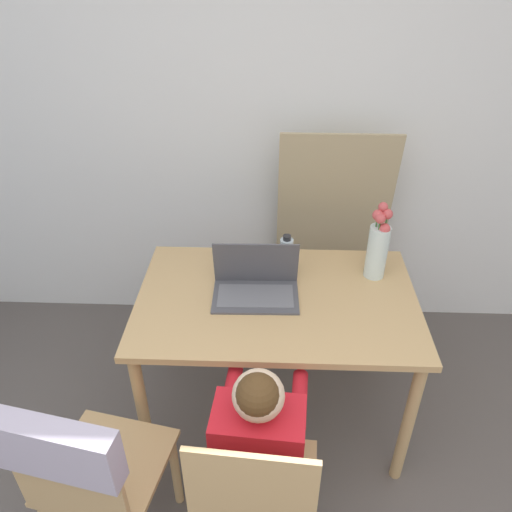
% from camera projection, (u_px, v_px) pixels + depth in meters
% --- Properties ---
extents(wall_back, '(6.40, 0.05, 2.50)m').
position_uv_depth(wall_back, '(249.00, 114.00, 2.52)').
color(wall_back, white).
rests_on(wall_back, ground_plane).
extents(dining_table, '(1.19, 0.76, 0.73)m').
position_uv_depth(dining_table, '(277.00, 314.00, 2.17)').
color(dining_table, tan).
rests_on(dining_table, ground_plane).
extents(chair_occupied, '(0.43, 0.43, 0.88)m').
position_uv_depth(chair_occupied, '(256.00, 501.00, 1.66)').
color(chair_occupied, tan).
rests_on(chair_occupied, ground_plane).
extents(chair_spare, '(0.47, 0.50, 0.89)m').
position_uv_depth(chair_spare, '(82.00, 468.00, 1.60)').
color(chair_spare, tan).
rests_on(chair_spare, ground_plane).
extents(person_seated, '(0.33, 0.44, 0.98)m').
position_uv_depth(person_seated, '(260.00, 440.00, 1.68)').
color(person_seated, red).
rests_on(person_seated, ground_plane).
extents(laptop, '(0.37, 0.23, 0.23)m').
position_uv_depth(laptop, '(256.00, 283.00, 2.11)').
color(laptop, '#4C4C51').
rests_on(laptop, dining_table).
extents(flower_vase, '(0.09, 0.09, 0.36)m').
position_uv_depth(flower_vase, '(378.00, 246.00, 2.16)').
color(flower_vase, silver).
rests_on(flower_vase, dining_table).
extents(water_bottle, '(0.06, 0.06, 0.21)m').
position_uv_depth(water_bottle, '(286.00, 257.00, 2.20)').
color(water_bottle, silver).
rests_on(water_bottle, dining_table).
extents(cardboard_panel, '(0.59, 0.19, 1.24)m').
position_uv_depth(cardboard_panel, '(330.00, 237.00, 2.74)').
color(cardboard_panel, tan).
rests_on(cardboard_panel, ground_plane).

